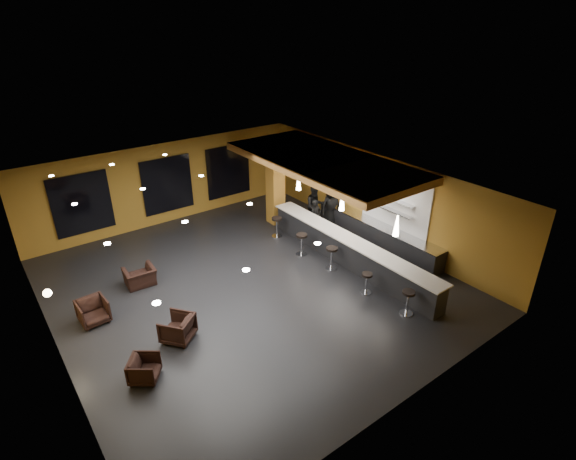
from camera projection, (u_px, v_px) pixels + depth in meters
floor at (250, 286)px, 15.35m from camera, size 12.00×13.00×0.10m
ceiling at (246, 187)px, 13.76m from camera, size 12.00×13.00×0.10m
wall_back at (166, 183)px, 19.25m from camera, size 12.00×0.10×3.50m
wall_front at (408, 350)px, 9.86m from camera, size 12.00×0.10×3.50m
wall_left at (45, 306)px, 11.30m from camera, size 0.10×13.00×3.50m
wall_right at (377, 197)px, 17.81m from camera, size 0.10×13.00×3.50m
wood_soffit at (323, 161)px, 16.71m from camera, size 3.60×8.00×0.28m
window_left at (82, 204)px, 17.31m from camera, size 2.20×0.06×2.40m
window_center at (167, 185)px, 19.19m from camera, size 2.20×0.06×2.40m
window_right at (228, 171)px, 20.81m from camera, size 2.20×0.06×2.40m
tile_backsplash at (396, 200)px, 16.93m from camera, size 0.06×3.20×2.40m
bar_counter at (349, 252)px, 16.36m from camera, size 0.60×8.00×1.00m
bar_top at (350, 239)px, 16.12m from camera, size 0.78×8.10×0.05m
prep_counter at (376, 234)px, 17.82m from camera, size 0.70×6.00×0.86m
prep_top at (377, 224)px, 17.62m from camera, size 0.72×6.00×0.03m
wall_shelf_lower at (396, 212)px, 16.89m from camera, size 0.30×1.50×0.03m
wall_shelf_upper at (397, 201)px, 16.69m from camera, size 0.30×1.50×0.03m
column at (275, 184)px, 19.10m from camera, size 0.60×0.60×3.50m
wall_sconce at (47, 293)px, 11.73m from camera, size 0.22×0.22×0.22m
pendant_0 at (397, 226)px, 14.10m from camera, size 0.20×0.20×0.70m
pendant_1 at (342, 201)px, 15.89m from camera, size 0.20×0.20×0.70m
pendant_2 at (299, 182)px, 17.69m from camera, size 0.20×0.20×0.70m
staff_a at (316, 217)px, 18.52m from camera, size 0.57×0.40×1.50m
staff_b at (315, 206)px, 19.11m from camera, size 1.08×0.97×1.84m
staff_c at (331, 206)px, 19.02m from camera, size 1.01×0.76×1.88m
armchair_a at (144, 369)px, 11.31m from camera, size 1.00×0.99×0.65m
armchair_b at (177, 328)px, 12.66m from camera, size 1.17×1.17×0.77m
armchair_c at (93, 311)px, 13.37m from camera, size 0.84×0.87×0.75m
armchair_d at (140, 277)px, 15.20m from camera, size 1.03×0.92×0.64m
bar_stool_0 at (408, 300)px, 13.65m from camera, size 0.42×0.42×0.82m
bar_stool_1 at (367, 281)px, 14.70m from camera, size 0.37×0.37×0.74m
bar_stool_2 at (332, 255)px, 16.05m from camera, size 0.43×0.43×0.86m
bar_stool_3 at (302, 242)px, 16.97m from camera, size 0.44×0.44×0.87m
bar_stool_4 at (277, 225)px, 18.34m from camera, size 0.43×0.43×0.86m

